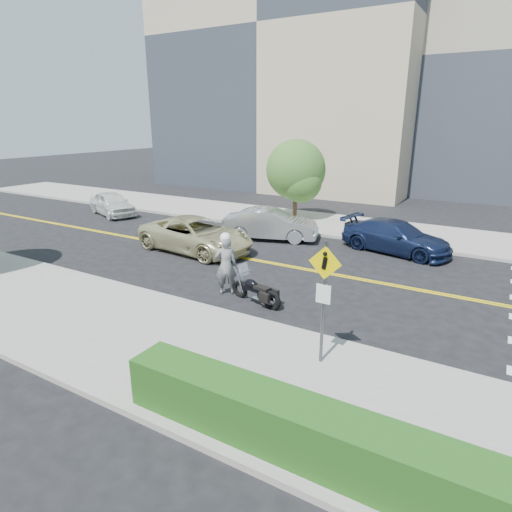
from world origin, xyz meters
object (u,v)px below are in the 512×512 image
Objects in this scene: motorcyclist at (226,264)px; suv at (196,235)px; parked_car_silver at (271,224)px; parked_car_white at (112,204)px; pedestrian_sign at (324,291)px; parked_car_blue at (396,237)px; motorcycle at (256,285)px.

suv is (-3.99, 3.46, -0.31)m from motorcyclist.
parked_car_white is at bearing 71.98° from parked_car_silver.
motorcyclist is 15.05m from parked_car_white.
pedestrian_sign reaches higher than parked_car_silver.
pedestrian_sign reaches higher than motorcyclist.
parked_car_blue is (3.83, 7.85, -0.36)m from motorcyclist.
parked_car_blue is (17.15, 0.86, -0.01)m from parked_car_white.
parked_car_white is (-9.34, 3.54, -0.04)m from suv.
motorcycle is at bearing -172.72° from parked_car_silver.
parked_car_white is at bearing 74.61° from suv.
suv is 3.99m from parked_car_silver.
motorcycle is at bearing 137.96° from motorcyclist.
parked_car_silver is at bearing -23.63° from suv.
pedestrian_sign is 10.61m from parked_car_blue.
parked_car_silver is (-3.33, 7.12, 0.16)m from motorcycle.
motorcyclist is 1.09× the size of motorcycle.
pedestrian_sign reaches higher than motorcycle.
motorcyclist reaches higher than parked_car_blue.
suv is 1.19× the size of parked_car_silver.
parked_car_white reaches higher than motorcycle.
suv is at bearing 158.29° from motorcycle.
motorcycle is (1.27, -0.17, -0.47)m from motorcyclist.
motorcyclist is at bearing 149.51° from pedestrian_sign.
parked_car_white is (-17.84, 9.65, -1.24)m from pedestrian_sign.
parked_car_silver is at bearing 111.47° from parked_car_blue.
pedestrian_sign is 5.31m from motorcyclist.
pedestrian_sign is 1.39× the size of motorcyclist.
motorcyclist is at bearing -125.55° from suv.
suv reaches higher than parked_car_blue.
suv is (-8.50, 6.11, -1.20)m from pedestrian_sign.
pedestrian_sign is at bearing -163.55° from parked_car_blue.
parked_car_white is at bearing 151.58° from pedestrian_sign.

